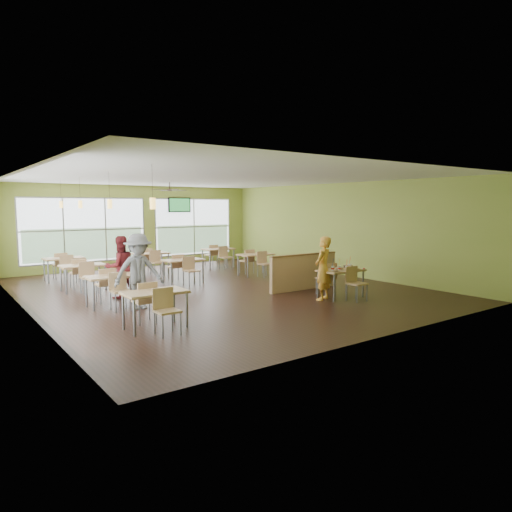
% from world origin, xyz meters
% --- Properties ---
extents(room, '(12.00, 12.04, 3.20)m').
position_xyz_m(room, '(0.00, 0.00, 1.60)').
color(room, black).
rests_on(room, ground).
extents(window_bays, '(9.24, 10.24, 2.38)m').
position_xyz_m(window_bays, '(-2.65, 3.08, 1.48)').
color(window_bays, white).
rests_on(window_bays, room).
extents(main_table, '(1.22, 1.52, 0.87)m').
position_xyz_m(main_table, '(2.00, -3.00, 0.63)').
color(main_table, tan).
rests_on(main_table, floor).
extents(half_wall_divider, '(2.40, 0.14, 1.04)m').
position_xyz_m(half_wall_divider, '(2.00, -1.55, 0.52)').
color(half_wall_divider, tan).
rests_on(half_wall_divider, floor).
extents(dining_tables, '(6.92, 8.72, 0.87)m').
position_xyz_m(dining_tables, '(-1.05, 1.71, 0.63)').
color(dining_tables, tan).
rests_on(dining_tables, floor).
extents(pendant_lights, '(0.11, 7.31, 0.86)m').
position_xyz_m(pendant_lights, '(-3.20, 0.68, 2.45)').
color(pendant_lights, '#2D2119').
rests_on(pendant_lights, ceiling).
extents(ceiling_fan, '(1.25, 1.25, 0.29)m').
position_xyz_m(ceiling_fan, '(-0.00, 3.00, 2.95)').
color(ceiling_fan, '#2D2119').
rests_on(ceiling_fan, ceiling).
extents(tv_backwall, '(1.00, 0.07, 0.60)m').
position_xyz_m(tv_backwall, '(1.80, 5.90, 2.45)').
color(tv_backwall, black).
rests_on(tv_backwall, wall_back).
extents(man_plaid, '(0.70, 0.60, 1.63)m').
position_xyz_m(man_plaid, '(1.41, -2.93, 0.82)').
color(man_plaid, orange).
rests_on(man_plaid, floor).
extents(patron_maroon, '(0.81, 0.64, 1.63)m').
position_xyz_m(patron_maroon, '(-2.71, 0.34, 0.82)').
color(patron_maroon, maroon).
rests_on(patron_maroon, floor).
extents(patron_grey, '(1.20, 0.76, 1.77)m').
position_xyz_m(patron_grey, '(-2.79, -1.14, 0.89)').
color(patron_grey, slate).
rests_on(patron_grey, floor).
extents(cup_blue, '(0.10, 0.10, 0.35)m').
position_xyz_m(cup_blue, '(1.61, -3.08, 0.82)').
color(cup_blue, white).
rests_on(cup_blue, main_table).
extents(cup_yellow, '(0.09, 0.09, 0.33)m').
position_xyz_m(cup_yellow, '(1.79, -3.14, 0.82)').
color(cup_yellow, white).
rests_on(cup_yellow, main_table).
extents(cup_red_near, '(0.08, 0.08, 0.30)m').
position_xyz_m(cup_red_near, '(2.02, -3.18, 0.81)').
color(cup_red_near, white).
rests_on(cup_red_near, main_table).
extents(cup_red_far, '(0.10, 0.10, 0.37)m').
position_xyz_m(cup_red_far, '(2.20, -3.12, 0.82)').
color(cup_red_far, white).
rests_on(cup_red_far, main_table).
extents(food_basket, '(0.27, 0.27, 0.06)m').
position_xyz_m(food_basket, '(2.43, -2.85, 0.79)').
color(food_basket, black).
rests_on(food_basket, main_table).
extents(ketchup_cup, '(0.05, 0.05, 0.02)m').
position_xyz_m(ketchup_cup, '(2.55, -3.30, 0.76)').
color(ketchup_cup, '#B30718').
rests_on(ketchup_cup, main_table).
extents(wrapper_left, '(0.18, 0.17, 0.04)m').
position_xyz_m(wrapper_left, '(1.62, -3.20, 0.77)').
color(wrapper_left, '#A78450').
rests_on(wrapper_left, main_table).
extents(wrapper_mid, '(0.24, 0.22, 0.05)m').
position_xyz_m(wrapper_mid, '(2.00, -2.96, 0.78)').
color(wrapper_mid, '#A78450').
rests_on(wrapper_mid, main_table).
extents(wrapper_right, '(0.20, 0.19, 0.04)m').
position_xyz_m(wrapper_right, '(2.34, -3.27, 0.77)').
color(wrapper_right, '#A78450').
rests_on(wrapper_right, main_table).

